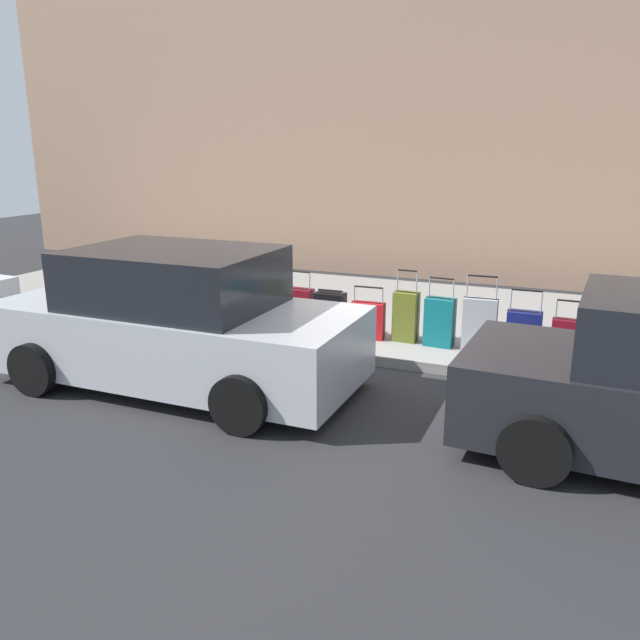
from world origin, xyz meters
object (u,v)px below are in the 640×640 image
suitcase_teal_4 (440,322)px  suitcase_navy_9 (266,304)px  suitcase_black_0 (616,346)px  fire_hydrant (168,289)px  bollard_post (131,288)px  suitcase_silver_3 (479,325)px  suitcase_maroon_8 (300,308)px  suitcase_silver_10 (239,306)px  suitcase_navy_2 (523,334)px  suitcase_teal_11 (209,295)px  suitcase_red_6 (368,320)px  parked_car_silver_1 (177,323)px  suitcase_olive_5 (406,316)px  suitcase_maroon_1 (570,341)px  suitcase_black_7 (330,313)px

suitcase_teal_4 → suitcase_navy_9: 2.71m
suitcase_black_0 → suitcase_navy_9: (4.99, 0.10, 0.09)m
fire_hydrant → bollard_post: (0.64, 0.15, 0.01)m
suitcase_silver_3 → suitcase_teal_4: size_ratio=1.08×
suitcase_maroon_8 → suitcase_silver_10: bearing=2.1°
suitcase_navy_2 → suitcase_teal_11: size_ratio=0.96×
suitcase_silver_3 → bollard_post: 5.79m
suitcase_red_6 → suitcase_silver_10: suitcase_silver_10 is taller
suitcase_teal_11 → fire_hydrant: size_ratio=1.18×
suitcase_black_0 → suitcase_navy_9: size_ratio=0.76×
bollard_post → parked_car_silver_1: bearing=138.3°
suitcase_olive_5 → suitcase_maroon_1: bearing=178.6°
suitcase_maroon_1 → fire_hydrant: (6.32, 0.00, 0.14)m
suitcase_maroon_1 → suitcase_olive_5: size_ratio=0.78×
suitcase_black_7 → parked_car_silver_1: size_ratio=0.15×
suitcase_teal_11 → parked_car_silver_1: parked_car_silver_1 is taller
suitcase_black_0 → suitcase_silver_3: 1.72m
suitcase_maroon_1 → suitcase_silver_10: size_ratio=0.99×
suitcase_maroon_1 → suitcase_red_6: 2.78m
suitcase_maroon_1 → suitcase_silver_3: size_ratio=0.77×
suitcase_black_0 → bollard_post: size_ratio=0.69×
suitcase_black_0 → fire_hydrant: (6.86, 0.03, 0.16)m
suitcase_teal_11 → fire_hydrant: suitcase_teal_11 is taller
suitcase_black_7 → suitcase_teal_11: 2.18m
suitcase_red_6 → suitcase_teal_11: 2.77m
suitcase_silver_10 → fire_hydrant: size_ratio=1.03×
suitcase_black_7 → suitcase_maroon_1: bearing=-179.3°
suitcase_silver_10 → parked_car_silver_1: parked_car_silver_1 is taller
suitcase_black_0 → suitcase_navy_9: bearing=1.2°
suitcase_navy_2 → suitcase_navy_9: (3.85, 0.06, 0.05)m
suitcase_teal_4 → parked_car_silver_1: (2.73, 2.39, 0.31)m
suitcase_olive_5 → parked_car_silver_1: (2.23, 2.43, 0.29)m
suitcase_silver_3 → suitcase_olive_5: size_ratio=1.02×
suitcase_teal_4 → bollard_post: suitcase_teal_4 is taller
suitcase_maroon_8 → suitcase_navy_9: suitcase_maroon_8 is taller
suitcase_black_7 → suitcase_silver_3: bearing=179.9°
suitcase_teal_11 → suitcase_olive_5: bearing=-179.9°
suitcase_black_7 → bollard_post: (3.59, 0.11, 0.12)m
suitcase_silver_3 → fire_hydrant: suitcase_silver_3 is taller
suitcase_silver_3 → suitcase_navy_9: (3.27, 0.03, -0.01)m
suitcase_navy_9 → suitcase_maroon_8: bearing=-164.4°
suitcase_black_7 → fire_hydrant: (2.95, -0.04, 0.11)m
bollard_post → suitcase_teal_4: bearing=-178.3°
suitcase_teal_4 → suitcase_olive_5: (0.50, -0.05, 0.02)m
suitcase_black_0 → suitcase_teal_4: 2.28m
suitcase_teal_4 → suitcase_black_7: bearing=1.8°
suitcase_maroon_1 → suitcase_maroon_8: size_ratio=0.91×
suitcase_black_0 → suitcase_silver_10: suitcase_silver_10 is taller
suitcase_silver_10 → suitcase_teal_11: (0.55, -0.02, 0.12)m
suitcase_black_0 → parked_car_silver_1: size_ratio=0.13×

